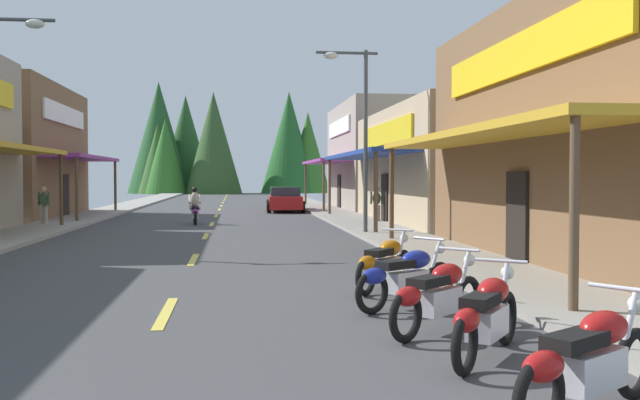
{
  "coord_description": "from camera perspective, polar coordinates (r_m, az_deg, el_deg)",
  "views": [
    {
      "loc": [
        1.02,
        -1.37,
        1.98
      ],
      "look_at": [
        4.53,
        27.96,
        1.0
      ],
      "focal_mm": 39.34,
      "sensor_mm": 36.0,
      "label": 1
    }
  ],
  "objects": [
    {
      "name": "motorcycle_parked_right_2",
      "position": [
        9.07,
        9.56,
        -7.58
      ],
      "size": [
        1.65,
        1.52,
        1.04
      ],
      "rotation": [
        0.0,
        0.0,
        0.74
      ],
      "color": "black",
      "rests_on": "ground"
    },
    {
      "name": "motorcycle_parked_right_4",
      "position": [
        12.29,
        5.29,
        -5.06
      ],
      "size": [
        1.39,
        1.75,
        1.04
      ],
      "rotation": [
        0.0,
        0.0,
        0.91
      ],
      "color": "black",
      "rests_on": "ground"
    },
    {
      "name": "sidewalk_right",
      "position": [
        36.18,
        1.28,
        -1.14
      ],
      "size": [
        2.32,
        98.8,
        0.12
      ],
      "primitive_type": "cube",
      "color": "gray",
      "rests_on": "ground"
    },
    {
      "name": "rider_cruising_lead",
      "position": [
        29.58,
        -10.14,
        -0.69
      ],
      "size": [
        0.61,
        2.14,
        1.57
      ],
      "rotation": [
        0.0,
        0.0,
        1.66
      ],
      "color": "black",
      "rests_on": "ground"
    },
    {
      "name": "streetlamp_left",
      "position": [
        20.15,
        -24.49,
        7.53
      ],
      "size": [
        2.08,
        0.3,
        6.16
      ],
      "color": "#474C51",
      "rests_on": "ground"
    },
    {
      "name": "centerline_dashes",
      "position": [
        41.3,
        -8.23,
        -0.85
      ],
      "size": [
        0.16,
        75.74,
        0.01
      ],
      "color": "#E0C64C",
      "rests_on": "ground"
    },
    {
      "name": "motorcycle_parked_right_1",
      "position": [
        7.86,
        13.4,
        -9.08
      ],
      "size": [
        1.37,
        1.77,
        1.04
      ],
      "rotation": [
        0.0,
        0.0,
        0.92
      ],
      "color": "black",
      "rests_on": "ground"
    },
    {
      "name": "motorcycle_parked_right_3",
      "position": [
        10.65,
        7.0,
        -6.15
      ],
      "size": [
        1.83,
        1.28,
        1.04
      ],
      "rotation": [
        0.0,
        0.0,
        0.6
      ],
      "color": "black",
      "rests_on": "ground"
    },
    {
      "name": "treeline_backdrop",
      "position": [
        85.31,
        -8.67,
        4.5
      ],
      "size": [
        24.47,
        12.02,
        13.37
      ],
      "color": "#2D6623",
      "rests_on": "ground"
    },
    {
      "name": "sidewalk_left",
      "position": [
        36.52,
        -18.07,
        -1.2
      ],
      "size": [
        2.32,
        98.8,
        0.12
      ],
      "primitive_type": "cube",
      "color": "#9E9991",
      "rests_on": "ground"
    },
    {
      "name": "storefront_right_middle",
      "position": [
        30.47,
        11.22,
        2.71
      ],
      "size": [
        8.24,
        13.49,
        4.84
      ],
      "color": "tan",
      "rests_on": "ground"
    },
    {
      "name": "parked_car_curbside",
      "position": [
        39.48,
        -2.86,
        0.03
      ],
      "size": [
        2.18,
        4.36,
        1.4
      ],
      "rotation": [
        0.0,
        0.0,
        1.54
      ],
      "color": "#B21919",
      "rests_on": "ground"
    },
    {
      "name": "pedestrian_by_shop",
      "position": [
        29.57,
        4.62,
        -0.18
      ],
      "size": [
        0.56,
        0.31,
        1.57
      ],
      "rotation": [
        0.0,
        0.0,
        1.72
      ],
      "color": "#B2A599",
      "rests_on": "ground"
    },
    {
      "name": "motorcycle_parked_right_0",
      "position": [
        6.24,
        21.05,
        -12.03
      ],
      "size": [
        1.84,
        1.26,
        1.04
      ],
      "rotation": [
        0.0,
        0.0,
        0.58
      ],
      "color": "black",
      "rests_on": "ground"
    },
    {
      "name": "ground",
      "position": [
        35.84,
        -8.44,
        -1.36
      ],
      "size": [
        9.89,
        98.8,
        0.1
      ],
      "primitive_type": "cube",
      "color": "#424244"
    },
    {
      "name": "pedestrian_browsing",
      "position": [
        29.84,
        -21.54,
        -0.27
      ],
      "size": [
        0.52,
        0.39,
        1.59
      ],
      "rotation": [
        0.0,
        0.0,
        1.11
      ],
      "color": "#B2A599",
      "rests_on": "ground"
    },
    {
      "name": "storefront_right_far",
      "position": [
        43.28,
        6.13,
        3.49
      ],
      "size": [
        8.73,
        11.5,
        6.37
      ],
      "color": "gray",
      "rests_on": "ground"
    },
    {
      "name": "streetlamp_right",
      "position": [
        23.67,
        2.99,
        6.91
      ],
      "size": [
        2.08,
        0.3,
        6.21
      ],
      "color": "#474C51",
      "rests_on": "ground"
    }
  ]
}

